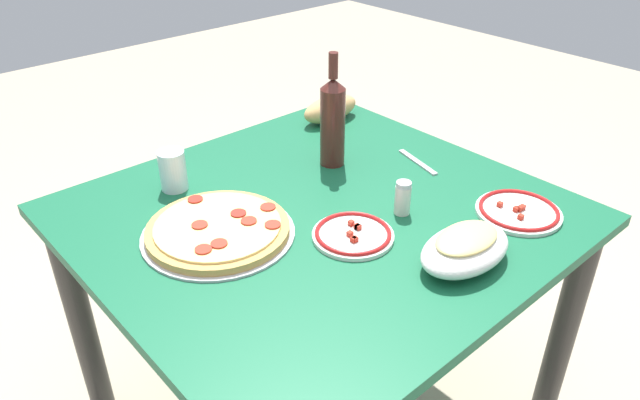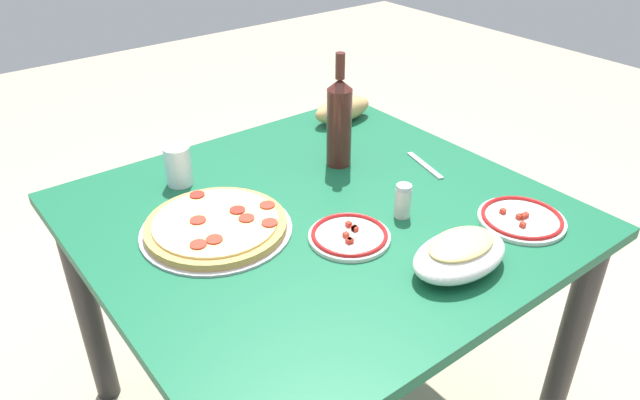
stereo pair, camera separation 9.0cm
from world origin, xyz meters
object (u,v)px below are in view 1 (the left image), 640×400
wine_bottle (333,120)px  side_plate_near (353,234)px  baked_pasta_dish (465,247)px  spice_shaker (403,198)px  pepperoni_pizza (218,230)px  side_plate_far (519,211)px  water_glass (173,170)px  bread_loaf (330,109)px  dining_table (320,249)px

wine_bottle → side_plate_near: 0.40m
baked_pasta_dish → spice_shaker: bearing=-103.2°
pepperoni_pizza → side_plate_far: (-0.61, 0.42, -0.01)m
side_plate_near → water_glass: bearing=-68.2°
pepperoni_pizza → wine_bottle: size_ratio=1.11×
baked_pasta_dish → spice_shaker: 0.23m
spice_shaker → pepperoni_pizza: bearing=-29.3°
wine_bottle → side_plate_near: wine_bottle is taller
water_glass → bread_loaf: (-0.62, -0.06, -0.01)m
pepperoni_pizza → spice_shaker: bearing=150.7°
baked_pasta_dish → water_glass: water_glass is taller
dining_table → side_plate_far: size_ratio=5.33×
wine_bottle → pepperoni_pizza: bearing=11.5°
wine_bottle → water_glass: wine_bottle is taller
side_plate_far → bread_loaf: 0.74m
baked_pasta_dish → wine_bottle: size_ratio=0.74×
bread_loaf → spice_shaker: 0.60m
dining_table → side_plate_near: bearing=80.9°
side_plate_far → wine_bottle: bearing=-72.7°
side_plate_near → side_plate_far: (-0.38, 0.20, -0.00)m
baked_pasta_dish → bread_loaf: bearing=-112.0°
wine_bottle → bread_loaf: (-0.20, -0.23, -0.09)m
pepperoni_pizza → side_plate_far: 0.74m
dining_table → water_glass: water_glass is taller
baked_pasta_dish → water_glass: size_ratio=2.21×
side_plate_near → baked_pasta_dish: bearing=116.2°
dining_table → wine_bottle: 0.36m
pepperoni_pizza → side_plate_near: pepperoni_pizza is taller
pepperoni_pizza → wine_bottle: (-0.45, -0.09, 0.12)m
dining_table → spice_shaker: bearing=135.0°
side_plate_far → bread_loaf: bearing=-93.6°
side_plate_near → spice_shaker: (-0.17, 0.00, 0.03)m
dining_table → water_glass: (0.21, -0.34, 0.17)m
dining_table → baked_pasta_dish: (-0.09, 0.37, 0.16)m
wine_bottle → water_glass: size_ratio=2.98×
dining_table → baked_pasta_dish: size_ratio=4.65×
side_plate_far → dining_table: bearing=-43.8°
side_plate_near → pepperoni_pizza: bearing=-43.7°
water_glass → bread_loaf: water_glass is taller
dining_table → side_plate_far: bearing=136.2°
wine_bottle → side_plate_near: (0.22, 0.31, -0.12)m
pepperoni_pizza → wine_bottle: 0.47m
spice_shaker → side_plate_far: bearing=137.1°
side_plate_near → bread_loaf: (-0.42, -0.54, 0.03)m
water_glass → side_plate_near: 0.52m
spice_shaker → baked_pasta_dish: bearing=76.8°
pepperoni_pizza → spice_shaker: (-0.39, 0.22, 0.03)m
bread_loaf → side_plate_far: bearing=86.4°
bread_loaf → baked_pasta_dish: bearing=68.0°
wine_bottle → side_plate_near: size_ratio=1.69×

